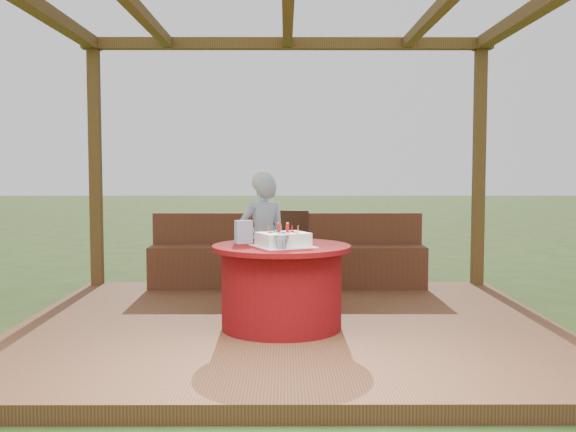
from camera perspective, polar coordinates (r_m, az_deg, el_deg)
The scene contains 10 objects.
ground at distance 5.78m, azimuth 0.01°, elevation -10.12°, with size 60.00×60.00×0.00m, color #2A4416.
deck at distance 5.76m, azimuth 0.01°, elevation -9.54°, with size 4.50×4.00×0.12m, color brown.
pergola at distance 5.69m, azimuth 0.01°, elevation 14.10°, with size 4.50×4.00×2.72m.
bench at distance 7.39m, azimuth -0.05°, elevation -3.96°, with size 3.00×0.42×0.80m.
table at distance 5.47m, azimuth -0.55°, elevation -5.95°, with size 1.12×1.12×0.68m.
chair at distance 6.58m, azimuth -0.33°, elevation -2.99°, with size 0.53×0.53×0.88m.
elderly_woman at distance 6.35m, azimuth -2.12°, elevation -1.83°, with size 0.52×0.43×1.28m.
birthday_cake at distance 5.31m, azimuth -0.41°, elevation -2.00°, with size 0.56×0.56×0.19m.
gift_bag at distance 5.54m, azimuth -3.78°, elevation -1.35°, with size 0.13×0.09×0.19m, color #DB8DC8.
drinking_glass at distance 5.12m, azimuth -0.54°, elevation -2.27°, with size 0.11×0.11×0.11m, color white.
Camera 1 is at (-0.02, -5.60, 1.41)m, focal length 42.00 mm.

